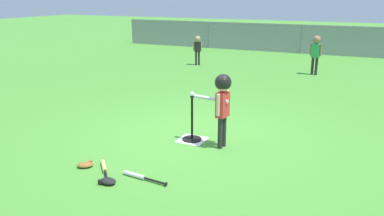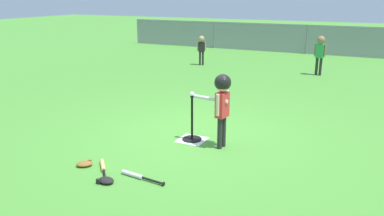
{
  "view_description": "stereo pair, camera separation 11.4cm",
  "coord_description": "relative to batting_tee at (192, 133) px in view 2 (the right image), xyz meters",
  "views": [
    {
      "loc": [
        2.57,
        -5.72,
        2.32
      ],
      "look_at": [
        0.06,
        -0.26,
        0.55
      ],
      "focal_mm": 36.29,
      "sensor_mm": 36.0,
      "label": 1
    },
    {
      "loc": [
        2.68,
        -5.67,
        2.32
      ],
      "look_at": [
        0.06,
        -0.26,
        0.55
      ],
      "focal_mm": 36.29,
      "sensor_mm": 36.0,
      "label": 2
    }
  ],
  "objects": [
    {
      "name": "glove_by_plate",
      "position": [
        -0.91,
        -1.57,
        -0.09
      ],
      "size": [
        0.27,
        0.26,
        0.07
      ],
      "color": "brown",
      "rests_on": "ground_plane"
    },
    {
      "name": "ground_plane",
      "position": [
        -0.06,
        0.26,
        -0.12
      ],
      "size": [
        60.0,
        60.0,
        0.0
      ],
      "primitive_type": "plane",
      "color": "#478C33"
    },
    {
      "name": "spare_bat_silver",
      "position": [
        -0.05,
        -1.56,
        -0.09
      ],
      "size": [
        0.68,
        0.12,
        0.06
      ],
      "color": "silver",
      "rests_on": "ground_plane"
    },
    {
      "name": "batting_tee",
      "position": [
        0.0,
        0.0,
        0.0
      ],
      "size": [
        0.32,
        0.32,
        0.75
      ],
      "color": "black",
      "rests_on": "ground_plane"
    },
    {
      "name": "spare_bat_wood",
      "position": [
        -0.61,
        -1.55,
        -0.09
      ],
      "size": [
        0.51,
        0.54,
        0.06
      ],
      "color": "#DBB266",
      "rests_on": "ground_plane"
    },
    {
      "name": "fielder_deep_center",
      "position": [
        -2.77,
        6.44,
        0.51
      ],
      "size": [
        0.27,
        0.19,
        0.98
      ],
      "color": "#262626",
      "rests_on": "ground_plane"
    },
    {
      "name": "glove_near_bats",
      "position": [
        -0.33,
        -1.85,
        -0.09
      ],
      "size": [
        0.24,
        0.18,
        0.07
      ],
      "color": "black",
      "rests_on": "ground_plane"
    },
    {
      "name": "baseball_on_tee",
      "position": [
        0.0,
        0.0,
        0.66
      ],
      "size": [
        0.07,
        0.07,
        0.07
      ],
      "primitive_type": "sphere",
      "color": "white",
      "rests_on": "batting_tee"
    },
    {
      "name": "batter_child",
      "position": [
        0.55,
        -0.09,
        0.71
      ],
      "size": [
        0.64,
        0.33,
        1.17
      ],
      "color": "#262626",
      "rests_on": "ground_plane"
    },
    {
      "name": "fielder_near_left",
      "position": [
        1.05,
        6.41,
        0.62
      ],
      "size": [
        0.34,
        0.23,
        1.16
      ],
      "color": "#262626",
      "rests_on": "ground_plane"
    },
    {
      "name": "home_plate",
      "position": [
        0.0,
        0.0,
        -0.12
      ],
      "size": [
        0.44,
        0.44,
        0.01
      ],
      "primitive_type": "cube",
      "color": "white",
      "rests_on": "ground_plane"
    },
    {
      "name": "outfield_fence",
      "position": [
        -0.06,
        10.6,
        0.49
      ],
      "size": [
        16.06,
        0.06,
        1.15
      ],
      "color": "slate",
      "rests_on": "ground_plane"
    }
  ]
}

